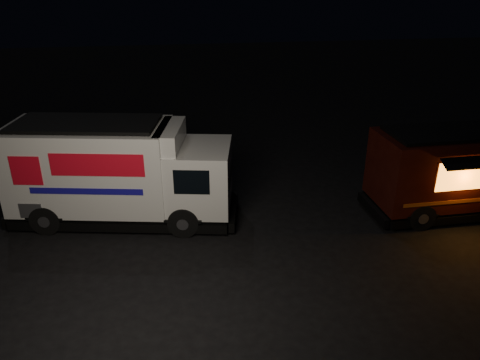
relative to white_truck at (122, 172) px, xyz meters
name	(u,v)px	position (x,y,z in m)	size (l,w,h in m)	color
ground	(237,248)	(3.26, -2.35, -1.60)	(80.00, 80.00, 0.00)	black
white_truck	(122,172)	(0.00, 0.00, 0.00)	(7.08, 2.41, 3.21)	silver
red_truck	(462,171)	(10.78, -1.18, -0.20)	(6.03, 2.22, 2.81)	#350F09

